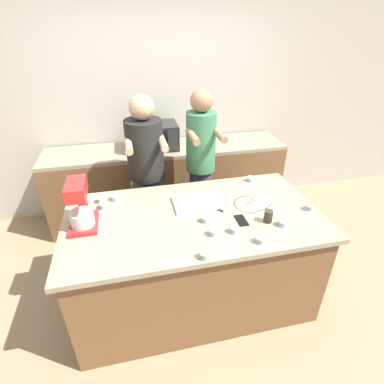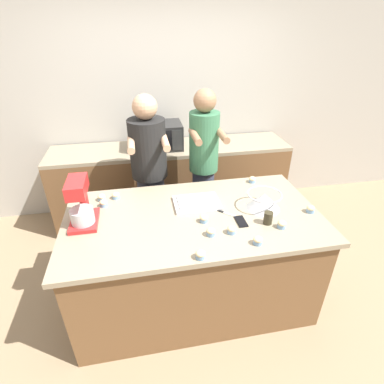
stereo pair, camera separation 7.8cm
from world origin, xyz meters
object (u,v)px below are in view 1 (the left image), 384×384
at_px(microwave_oven, 153,136).
at_px(cupcake_1, 100,199).
at_px(cell_phone, 241,220).
at_px(cupcake_3, 205,218).
at_px(drinking_glass, 268,216).
at_px(mixing_bowl, 263,199).
at_px(person_left, 147,177).
at_px(baking_tray, 196,202).
at_px(person_right, 201,168).
at_px(cupcake_5, 114,197).
at_px(cupcake_0, 282,222).
at_px(cupcake_7, 233,229).
at_px(cupcake_8, 309,206).
at_px(cupcake_4, 250,178).
at_px(stand_mixer, 80,207).
at_px(cupcake_10, 213,231).
at_px(knife, 225,212).
at_px(cupcake_9, 102,205).
at_px(cupcake_6, 204,254).

relative_size(microwave_oven, cupcake_1, 8.41).
distance_m(cell_phone, cupcake_3, 0.28).
bearing_deg(drinking_glass, mixing_bowl, 76.56).
relative_size(person_left, baking_tray, 4.45).
distance_m(person_right, baking_tray, 0.66).
bearing_deg(person_right, cupcake_5, -154.65).
height_order(cupcake_0, cupcake_7, same).
height_order(baking_tray, drinking_glass, drinking_glass).
relative_size(cupcake_1, cupcake_8, 1.00).
height_order(cupcake_0, cupcake_3, same).
xyz_separation_m(cell_phone, cupcake_4, (0.31, 0.59, 0.02)).
xyz_separation_m(person_right, stand_mixer, (-1.08, -0.73, 0.14)).
xyz_separation_m(person_right, cupcake_10, (-0.18, -1.05, 0.01)).
relative_size(knife, cupcake_7, 2.62).
relative_size(knife, cupcake_4, 2.62).
height_order(drinking_glass, cupcake_10, drinking_glass).
height_order(cell_phone, drinking_glass, drinking_glass).
xyz_separation_m(cupcake_3, cupcake_9, (-0.76, 0.37, 0.00)).
bearing_deg(person_right, microwave_oven, 123.41).
xyz_separation_m(drinking_glass, cupcake_0, (0.08, -0.07, -0.02)).
distance_m(stand_mixer, mixing_bowl, 1.41).
distance_m(mixing_bowl, cell_phone, 0.29).
distance_m(cupcake_3, cupcake_5, 0.82).
height_order(person_left, cell_phone, person_left).
height_order(person_left, cupcake_10, person_left).
distance_m(knife, cupcake_0, 0.44).
xyz_separation_m(knife, cupcake_7, (-0.03, -0.25, 0.03)).
bearing_deg(person_right, mixing_bowl, -67.71).
distance_m(cupcake_0, cupcake_4, 0.72).
height_order(cupcake_1, cupcake_8, same).
xyz_separation_m(mixing_bowl, cupcake_5, (-1.18, 0.38, -0.04)).
xyz_separation_m(cupcake_1, cupcake_5, (0.12, 0.01, 0.00)).
bearing_deg(person_right, cupcake_10, -99.87).
bearing_deg(drinking_glass, microwave_oven, 112.85).
bearing_deg(cell_phone, microwave_oven, 107.35).
bearing_deg(cupcake_10, person_left, 109.01).
height_order(stand_mixer, cupcake_8, stand_mixer).
distance_m(person_right, cupcake_10, 1.07).
xyz_separation_m(baking_tray, cupcake_8, (0.87, -0.28, 0.01)).
relative_size(person_left, cupcake_9, 26.01).
relative_size(stand_mixer, drinking_glass, 3.78).
height_order(person_left, person_right, person_right).
xyz_separation_m(stand_mixer, cupcake_3, (0.89, -0.16, -0.13)).
distance_m(baking_tray, cell_phone, 0.42).
bearing_deg(cell_phone, stand_mixer, 169.74).
relative_size(cupcake_4, cupcake_10, 1.00).
height_order(person_right, cupcake_10, person_right).
xyz_separation_m(stand_mixer, cupcake_10, (0.90, -0.32, -0.13)).
relative_size(baking_tray, cupcake_6, 5.84).
bearing_deg(stand_mixer, drinking_glass, -10.99).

